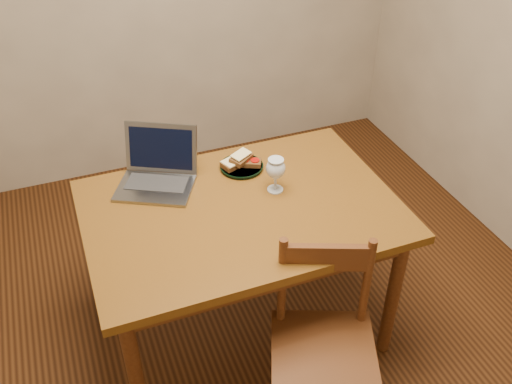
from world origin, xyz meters
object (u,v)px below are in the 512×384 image
object	(u,v)px
table	(242,223)
chair	(324,338)
laptop	(158,169)
milk_glass	(276,175)
plate	(242,167)

from	to	relation	value
table	chair	size ratio (longest dim) A/B	2.53
chair	table	bearing A→B (deg)	126.05
chair	laptop	world-z (taller)	laptop
table	laptop	bearing A→B (deg)	131.50
chair	laptop	bearing A→B (deg)	137.78
milk_glass	laptop	bearing A→B (deg)	150.93
chair	milk_glass	distance (m)	0.70
table	milk_glass	xyz separation A→B (m)	(0.18, 0.06, 0.17)
table	plate	bearing A→B (deg)	69.72
table	plate	xyz separation A→B (m)	(0.10, 0.27, 0.09)
table	laptop	xyz separation A→B (m)	(-0.28, 0.31, 0.15)
plate	laptop	size ratio (longest dim) A/B	0.47
table	laptop	world-z (taller)	laptop
plate	laptop	world-z (taller)	laptop
plate	chair	bearing A→B (deg)	-87.55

